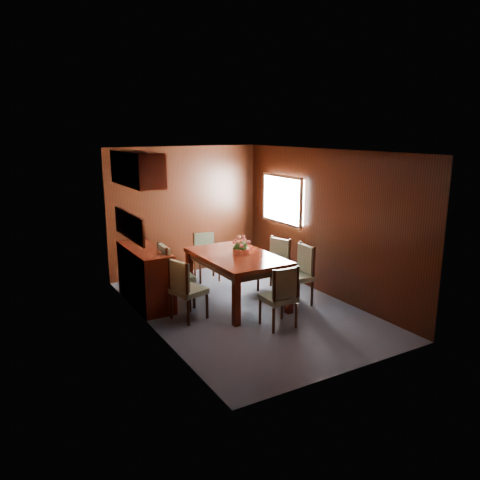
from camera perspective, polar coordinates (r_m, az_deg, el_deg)
ground at (r=7.30m, az=0.73°, el=-8.33°), size 4.50×4.50×0.00m
room_shell at (r=7.10m, az=-1.33°, el=4.70°), size 3.06×4.52×2.41m
sideboard at (r=7.52m, az=-11.46°, el=-4.31°), size 0.48×1.40×0.90m
dining_table at (r=7.32m, az=-0.42°, el=-2.66°), size 1.07×1.70×0.79m
chair_left_near at (r=6.76m, az=-6.74°, el=-5.63°), size 0.53×0.54×0.92m
chair_left_far at (r=7.26m, az=-8.32°, el=-3.89°), size 0.49×0.51×1.01m
chair_right_near at (r=7.42m, az=7.29°, el=-3.77°), size 0.48×0.49×0.95m
chair_right_far at (r=7.98m, az=4.41°, el=-2.65°), size 0.53×0.54×0.91m
chair_head at (r=6.48m, az=5.03°, el=-6.54°), size 0.44×0.42×0.90m
chair_foot at (r=8.59m, az=-4.21°, el=-1.65°), size 0.46×0.45×0.87m
flower_centerpiece at (r=7.34m, az=0.13°, el=-0.60°), size 0.29×0.29×0.29m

